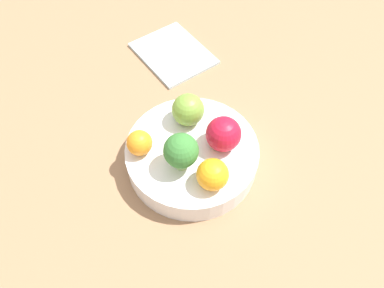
{
  "coord_description": "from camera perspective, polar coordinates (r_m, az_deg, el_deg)",
  "views": [
    {
      "loc": [
        0.19,
        0.25,
        0.52
      ],
      "look_at": [
        0.0,
        0.0,
        0.07
      ],
      "focal_mm": 35.0,
      "sensor_mm": 36.0,
      "label": 1
    }
  ],
  "objects": [
    {
      "name": "table_surface",
      "position": [
        0.6,
        0.0,
        -3.31
      ],
      "size": [
        1.2,
        1.2,
        0.02
      ],
      "color": "#936D4C",
      "rests_on": "ground_plane"
    },
    {
      "name": "apple_red",
      "position": [
        0.57,
        -0.61,
        5.25
      ],
      "size": [
        0.05,
        0.05,
        0.05
      ],
      "color": "olive",
      "rests_on": "bowl"
    },
    {
      "name": "orange_front",
      "position": [
        0.51,
        3.16,
        -4.67
      ],
      "size": [
        0.04,
        0.04,
        0.04
      ],
      "color": "orange",
      "rests_on": "bowl"
    },
    {
      "name": "broccoli",
      "position": [
        0.51,
        -1.68,
        -1.11
      ],
      "size": [
        0.05,
        0.05,
        0.06
      ],
      "color": "#8CB76B",
      "rests_on": "bowl"
    },
    {
      "name": "orange_back",
      "position": [
        0.54,
        -8.01,
        0.18
      ],
      "size": [
        0.04,
        0.04,
        0.04
      ],
      "color": "orange",
      "rests_on": "bowl"
    },
    {
      "name": "napkin",
      "position": [
        0.75,
        -2.89,
        13.62
      ],
      "size": [
        0.12,
        0.15,
        0.01
      ],
      "color": "silver",
      "rests_on": "table_surface"
    },
    {
      "name": "apple_green",
      "position": [
        0.54,
        4.82,
        1.53
      ],
      "size": [
        0.05,
        0.05,
        0.05
      ],
      "color": "#B7142D",
      "rests_on": "bowl"
    },
    {
      "name": "bowl",
      "position": [
        0.57,
        0.0,
        -1.73
      ],
      "size": [
        0.2,
        0.2,
        0.04
      ],
      "color": "white",
      "rests_on": "table_surface"
    },
    {
      "name": "ground_plane",
      "position": [
        0.61,
        0.0,
        -3.8
      ],
      "size": [
        6.0,
        6.0,
        0.0
      ],
      "primitive_type": "plane",
      "color": "gray"
    }
  ]
}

